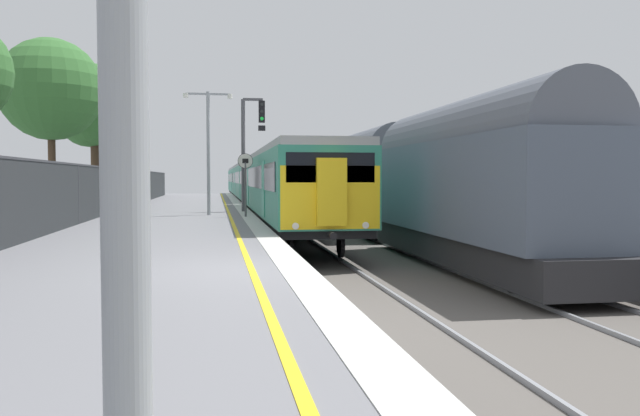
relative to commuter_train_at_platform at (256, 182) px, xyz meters
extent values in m
cube|color=slate|center=(-4.60, -37.94, -1.77)|extent=(6.40, 110.00, 1.00)
cube|color=silver|center=(-1.70, -37.94, -1.26)|extent=(0.60, 110.00, 0.01)
cube|color=yellow|center=(-2.45, -37.94, -1.26)|extent=(0.12, 110.00, 0.01)
cube|color=#56514C|center=(4.10, -37.94, -2.37)|extent=(11.00, 110.00, 0.20)
cube|color=gray|center=(-0.71, -37.94, -2.23)|extent=(0.07, 110.00, 0.08)
cube|color=gray|center=(0.72, -37.94, -2.23)|extent=(0.07, 110.00, 0.08)
cube|color=gray|center=(3.29, -37.94, -2.23)|extent=(0.07, 110.00, 0.08)
cube|color=gray|center=(4.72, -37.94, -2.23)|extent=(0.07, 110.00, 0.08)
cube|color=#2D846B|center=(0.00, -21.42, 0.00)|extent=(2.80, 20.88, 2.30)
cube|color=black|center=(0.00, -21.42, -1.27)|extent=(2.64, 20.28, 0.25)
cube|color=#999E9E|center=(0.00, -21.42, 1.27)|extent=(2.68, 20.88, 0.24)
cube|color=black|center=(-1.41, -21.42, 0.30)|extent=(0.02, 19.28, 0.84)
cube|color=teal|center=(-1.41, -26.64, -0.10)|extent=(0.03, 1.10, 1.90)
cube|color=teal|center=(-1.41, -16.20, -0.10)|extent=(0.03, 1.10, 1.90)
cylinder|color=black|center=(-0.78, -29.26, -1.77)|extent=(0.12, 0.84, 0.84)
cylinder|color=black|center=(0.78, -29.26, -1.77)|extent=(0.12, 0.84, 0.84)
cylinder|color=black|center=(-0.78, -13.58, -1.77)|extent=(0.12, 0.84, 0.84)
cylinder|color=black|center=(0.78, -13.58, -1.77)|extent=(0.12, 0.84, 0.84)
cube|color=#2D846B|center=(0.00, 0.06, 0.00)|extent=(2.80, 20.88, 2.30)
cube|color=black|center=(0.00, 0.06, -1.27)|extent=(2.64, 20.28, 0.25)
cube|color=#999E9E|center=(0.00, 0.06, 1.27)|extent=(2.68, 20.88, 0.24)
cube|color=black|center=(-1.41, 0.06, 0.30)|extent=(0.02, 19.28, 0.84)
cube|color=teal|center=(-1.41, -5.16, -0.10)|extent=(0.03, 1.10, 1.90)
cube|color=teal|center=(-1.41, 5.28, -0.10)|extent=(0.03, 1.10, 1.90)
cylinder|color=black|center=(-0.78, -7.78, -1.77)|extent=(0.12, 0.84, 0.84)
cylinder|color=black|center=(0.78, -7.78, -1.77)|extent=(0.12, 0.84, 0.84)
cylinder|color=black|center=(-0.78, 7.90, -1.77)|extent=(0.12, 0.84, 0.84)
cylinder|color=black|center=(0.78, 7.90, -1.77)|extent=(0.12, 0.84, 0.84)
cube|color=#2D846B|center=(0.00, 21.54, 0.00)|extent=(2.80, 20.88, 2.30)
cube|color=black|center=(0.00, 21.54, -1.27)|extent=(2.64, 20.28, 0.25)
cube|color=#999E9E|center=(0.00, 21.54, 1.27)|extent=(2.68, 20.88, 0.24)
cube|color=black|center=(-1.41, 21.54, 0.30)|extent=(0.02, 19.28, 0.84)
cube|color=teal|center=(-1.41, 16.32, -0.10)|extent=(0.03, 1.10, 1.90)
cube|color=teal|center=(-1.41, 26.76, -0.10)|extent=(0.03, 1.10, 1.90)
cylinder|color=black|center=(-0.78, 13.70, -1.77)|extent=(0.12, 0.84, 0.84)
cylinder|color=black|center=(0.78, 13.70, -1.77)|extent=(0.12, 0.84, 0.84)
cylinder|color=black|center=(-0.78, 29.38, -1.77)|extent=(0.12, 0.84, 0.84)
cylinder|color=black|center=(0.78, 29.38, -1.77)|extent=(0.12, 0.84, 0.84)
cube|color=yellow|center=(0.00, -31.82, -0.25)|extent=(2.70, 0.10, 1.70)
cube|color=black|center=(0.00, -31.83, 0.55)|extent=(2.40, 0.08, 0.80)
cube|color=yellow|center=(0.00, -31.96, -0.10)|extent=(0.80, 0.24, 1.80)
cylinder|color=white|center=(-0.95, -31.88, -1.00)|extent=(0.18, 0.06, 0.18)
cylinder|color=white|center=(0.95, -31.88, -1.00)|extent=(0.18, 0.06, 0.18)
cylinder|color=black|center=(0.00, -32.11, -1.25)|extent=(0.20, 0.35, 0.20)
cube|color=black|center=(0.00, 0.06, 1.52)|extent=(0.60, 0.90, 0.20)
cube|color=#232326|center=(4.00, -31.84, -1.64)|extent=(2.30, 12.18, 0.79)
cube|color=#4C5666|center=(4.00, -31.84, 0.01)|extent=(2.60, 11.38, 2.52)
cylinder|color=#515660|center=(4.00, -31.84, 1.27)|extent=(2.39, 10.98, 2.39)
cylinder|color=black|center=(3.22, -35.93, -1.77)|extent=(0.12, 0.84, 0.84)
cylinder|color=black|center=(4.78, -35.93, -1.77)|extent=(0.12, 0.84, 0.84)
cylinder|color=black|center=(3.22, -27.76, -1.77)|extent=(0.12, 0.84, 0.84)
cylinder|color=black|center=(4.78, -27.76, -1.77)|extent=(0.12, 0.84, 0.84)
cube|color=#232326|center=(4.00, -18.87, -1.64)|extent=(2.30, 12.18, 0.79)
cube|color=#4C5666|center=(4.00, -18.87, 0.01)|extent=(2.60, 11.38, 2.52)
cylinder|color=#515660|center=(4.00, -18.87, 1.27)|extent=(2.39, 10.98, 2.39)
cylinder|color=black|center=(3.22, -22.96, -1.77)|extent=(0.12, 0.84, 0.84)
cylinder|color=black|center=(4.78, -22.96, -1.77)|extent=(0.12, 0.84, 0.84)
cylinder|color=black|center=(3.22, -14.78, -1.77)|extent=(0.12, 0.84, 0.84)
cylinder|color=black|center=(4.78, -14.78, -1.77)|extent=(0.12, 0.84, 0.84)
cube|color=#232326|center=(4.00, -5.89, -1.64)|extent=(2.30, 12.18, 0.79)
cube|color=#4C5666|center=(4.00, -5.89, 0.01)|extent=(2.60, 11.38, 2.52)
cylinder|color=#515660|center=(4.00, -5.89, 1.27)|extent=(2.39, 10.98, 2.39)
cylinder|color=black|center=(3.22, -9.98, -1.77)|extent=(0.12, 0.84, 0.84)
cylinder|color=black|center=(4.78, -9.98, -1.77)|extent=(0.12, 0.84, 0.84)
cylinder|color=black|center=(3.22, -1.81, -1.77)|extent=(0.12, 0.84, 0.84)
cylinder|color=black|center=(4.78, -1.81, -1.77)|extent=(0.12, 0.84, 0.84)
cylinder|color=#47474C|center=(-1.75, -18.95, 1.30)|extent=(0.18, 0.18, 5.12)
cube|color=#47474C|center=(-1.30, -18.95, 3.86)|extent=(0.90, 0.12, 0.12)
cube|color=black|center=(-0.90, -18.95, 3.31)|extent=(0.28, 0.20, 1.00)
cylinder|color=black|center=(-0.90, -19.07, 3.63)|extent=(0.16, 0.04, 0.16)
cylinder|color=black|center=(-0.90, -19.07, 3.31)|extent=(0.16, 0.04, 0.16)
cylinder|color=#19D83F|center=(-0.90, -19.07, 2.99)|extent=(0.16, 0.04, 0.16)
cube|color=black|center=(-0.90, -18.95, 2.56)|extent=(0.32, 0.16, 0.24)
cylinder|color=#59595B|center=(-1.85, -23.07, -0.19)|extent=(0.08, 0.08, 2.16)
cylinder|color=black|center=(-1.85, -23.08, 0.95)|extent=(0.59, 0.02, 0.59)
cylinder|color=silver|center=(-1.85, -23.09, 0.95)|extent=(0.56, 0.02, 0.56)
cube|color=black|center=(-1.85, -23.10, 0.95)|extent=(0.24, 0.01, 0.18)
cylinder|color=#93999E|center=(-3.30, -21.51, 1.29)|extent=(0.14, 0.14, 5.11)
cube|color=#93999E|center=(-2.85, -21.51, 3.74)|extent=(0.90, 0.08, 0.08)
cylinder|color=silver|center=(-2.40, -21.51, 3.66)|extent=(0.20, 0.20, 0.18)
cube|color=#93999E|center=(-3.75, -21.51, 3.74)|extent=(0.90, 0.08, 0.08)
cylinder|color=silver|center=(-4.20, -21.51, 3.66)|extent=(0.20, 0.20, 0.18)
cylinder|color=#38383D|center=(-7.55, -26.25, -0.27)|extent=(0.07, 0.07, 1.99)
cylinder|color=#38383D|center=(-7.55, -14.56, -0.27)|extent=(0.07, 0.07, 1.99)
cylinder|color=#38383D|center=(-7.55, -2.88, -0.27)|extent=(0.07, 0.07, 1.99)
cylinder|color=#38383D|center=(-7.55, 8.81, -0.27)|extent=(0.07, 0.07, 1.99)
cylinder|color=#473323|center=(-9.10, -14.12, 0.79)|extent=(0.43, 0.43, 4.12)
sphere|color=#33662D|center=(-9.10, -14.12, 4.00)|extent=(4.18, 4.18, 4.18)
sphere|color=#33662D|center=(-9.37, -14.08, 3.48)|extent=(3.24, 3.24, 3.24)
cylinder|color=#473323|center=(-9.53, -5.69, 0.73)|extent=(0.32, 0.32, 3.99)
sphere|color=#234C23|center=(-9.53, -5.69, 3.89)|extent=(4.26, 4.26, 4.26)
sphere|color=#234C23|center=(-9.69, -5.26, 3.36)|extent=(2.68, 2.68, 2.68)
cylinder|color=#473323|center=(-9.79, -20.12, 0.77)|extent=(0.31, 0.31, 4.07)
sphere|color=#33662D|center=(-9.79, -20.12, 3.98)|extent=(4.25, 4.25, 4.25)
sphere|color=#33662D|center=(-9.73, -20.22, 3.45)|extent=(2.40, 2.40, 2.40)
camera|label=1|loc=(-3.04, -48.85, 0.27)|focal=36.42mm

